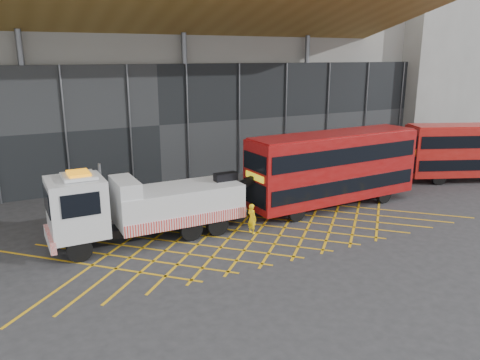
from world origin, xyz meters
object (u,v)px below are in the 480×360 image
recovery_truck (142,206)px  bus_second (477,150)px  worker (252,219)px  bus_towed (333,166)px

recovery_truck → bus_second: (23.84, 0.12, 0.46)m
recovery_truck → bus_second: bus_second is taller
bus_second → worker: size_ratio=6.41×
recovery_truck → bus_second: bearing=0.0°
bus_towed → recovery_truck: bearing=177.9°
recovery_truck → worker: 5.33m
recovery_truck → bus_second: size_ratio=1.09×
bus_second → worker: 18.97m
bus_second → worker: bus_second is taller
worker → bus_towed: bearing=-89.1°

